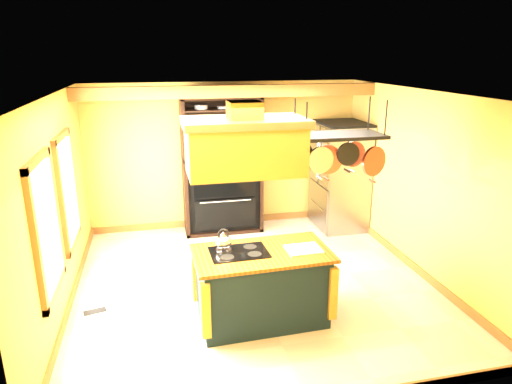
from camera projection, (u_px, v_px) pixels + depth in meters
name	position (u px, v px, depth m)	size (l,w,h in m)	color
floor	(254.00, 284.00, 6.58)	(5.00, 5.00, 0.00)	beige
ceiling	(254.00, 93.00, 5.78)	(5.00, 5.00, 0.00)	white
wall_back	(225.00, 156.00, 8.51)	(5.00, 0.02, 2.70)	gold
wall_front	(318.00, 281.00, 3.85)	(5.00, 0.02, 2.70)	gold
wall_left	(58.00, 208.00, 5.65)	(0.02, 5.00, 2.70)	gold
wall_right	(420.00, 184.00, 6.71)	(0.02, 5.00, 2.70)	gold
ceiling_beam	(231.00, 91.00, 7.40)	(5.00, 0.15, 0.20)	olive
window_near	(47.00, 227.00, 4.90)	(0.06, 1.06, 1.56)	olive
window_far	(68.00, 190.00, 6.20)	(0.06, 1.06, 1.56)	olive
kitchen_island	(262.00, 286.00, 5.58)	(1.66, 0.96, 1.11)	black
range_hood	(245.00, 144.00, 5.01)	(1.35, 0.76, 0.80)	gold
pot_rack	(339.00, 146.00, 5.27)	(1.14, 0.52, 0.89)	black
refrigerator	(340.00, 178.00, 8.50)	(0.84, 1.00, 1.95)	gray
hutch	(222.00, 181.00, 8.36)	(1.41, 0.64, 2.49)	black
floor_register	(95.00, 311.00, 5.87)	(0.28, 0.12, 0.01)	black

